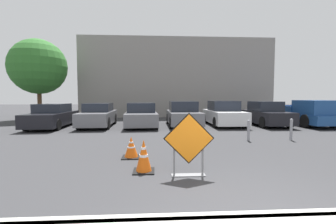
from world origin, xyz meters
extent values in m
plane|color=#333335|center=(0.00, 10.00, 0.00)|extent=(96.00, 96.00, 0.00)
cube|color=#ADAAA3|center=(0.00, 0.00, 0.07)|extent=(30.02, 0.20, 0.14)
cube|color=black|center=(-0.83, 1.95, 0.87)|extent=(1.15, 0.02, 1.15)
cube|color=orange|center=(-0.83, 1.93, 0.87)|extent=(1.09, 0.02, 1.09)
cube|color=slate|center=(-0.83, 1.99, 0.01)|extent=(0.77, 0.20, 0.02)
cube|color=slate|center=(-1.16, 1.99, 0.43)|extent=(0.04, 0.04, 0.87)
cube|color=slate|center=(-0.51, 1.99, 0.43)|extent=(0.04, 0.04, 0.87)
cube|color=black|center=(-1.86, 2.33, 0.01)|extent=(0.51, 0.51, 0.03)
cone|color=#EA590F|center=(-1.86, 2.33, 0.40)|extent=(0.37, 0.37, 0.75)
cylinder|color=white|center=(-1.86, 2.33, 0.57)|extent=(0.12, 0.12, 0.07)
cylinder|color=white|center=(-1.86, 2.33, 0.39)|extent=(0.21, 0.21, 0.07)
cube|color=black|center=(-2.30, 3.63, 0.01)|extent=(0.54, 0.54, 0.03)
cone|color=#EA590F|center=(-2.30, 3.63, 0.33)|extent=(0.40, 0.40, 0.60)
cylinder|color=white|center=(-2.30, 3.63, 0.46)|extent=(0.12, 0.12, 0.05)
cylinder|color=white|center=(-2.30, 3.63, 0.32)|extent=(0.22, 0.22, 0.05)
cube|color=black|center=(-7.71, 10.72, 0.54)|extent=(1.93, 4.48, 0.73)
cube|color=#1E232D|center=(-7.72, 10.84, 1.16)|extent=(1.63, 2.09, 0.51)
cylinder|color=black|center=(-6.85, 9.39, 0.32)|extent=(0.22, 0.64, 0.63)
cylinder|color=black|center=(-8.47, 9.33, 0.32)|extent=(0.22, 0.64, 0.63)
cylinder|color=black|center=(-6.95, 12.12, 0.32)|extent=(0.22, 0.64, 0.63)
cylinder|color=black|center=(-8.57, 12.06, 0.32)|extent=(0.22, 0.64, 0.63)
cube|color=slate|center=(-5.08, 11.01, 0.56)|extent=(1.85, 4.38, 0.73)
cube|color=#1E232D|center=(-5.08, 11.11, 1.18)|extent=(1.57, 2.04, 0.51)
cylinder|color=black|center=(-4.25, 9.69, 0.35)|extent=(0.22, 0.71, 0.70)
cylinder|color=black|center=(-5.82, 9.64, 0.35)|extent=(0.22, 0.71, 0.70)
cylinder|color=black|center=(-4.33, 12.37, 0.35)|extent=(0.22, 0.71, 0.70)
cylinder|color=black|center=(-5.91, 12.32, 0.35)|extent=(0.22, 0.71, 0.70)
cube|color=slate|center=(-2.44, 10.93, 0.53)|extent=(2.11, 4.37, 0.72)
cube|color=#1E232D|center=(-2.45, 11.04, 1.17)|extent=(1.75, 2.06, 0.57)
cylinder|color=black|center=(-1.51, 9.66, 0.30)|extent=(0.24, 0.62, 0.61)
cylinder|color=black|center=(-3.22, 9.56, 0.30)|extent=(0.24, 0.62, 0.61)
cylinder|color=black|center=(-1.67, 12.30, 0.30)|extent=(0.24, 0.62, 0.61)
cylinder|color=black|center=(-3.38, 12.20, 0.30)|extent=(0.24, 0.62, 0.61)
cube|color=slate|center=(0.19, 11.09, 0.55)|extent=(1.91, 4.18, 0.73)
cube|color=#1E232D|center=(0.19, 11.20, 1.23)|extent=(1.66, 1.93, 0.63)
cylinder|color=black|center=(1.06, 9.81, 0.33)|extent=(0.21, 0.67, 0.66)
cylinder|color=black|center=(-0.65, 9.79, 0.33)|extent=(0.21, 0.67, 0.66)
cylinder|color=black|center=(1.03, 12.39, 0.33)|extent=(0.21, 0.67, 0.66)
cylinder|color=black|center=(-0.68, 12.37, 0.33)|extent=(0.21, 0.67, 0.66)
cube|color=silver|center=(2.83, 11.19, 0.56)|extent=(1.93, 4.32, 0.76)
cube|color=#1E232D|center=(2.83, 11.30, 1.26)|extent=(1.67, 2.00, 0.63)
cylinder|color=black|center=(3.67, 9.85, 0.33)|extent=(0.21, 0.65, 0.65)
cylinder|color=black|center=(1.95, 9.87, 0.33)|extent=(0.21, 0.65, 0.65)
cylinder|color=black|center=(3.70, 12.51, 0.33)|extent=(0.21, 0.65, 0.65)
cylinder|color=black|center=(1.99, 12.53, 0.33)|extent=(0.21, 0.65, 0.65)
cube|color=black|center=(5.46, 10.89, 0.56)|extent=(1.82, 4.07, 0.74)
cube|color=#1E232D|center=(5.46, 10.99, 1.23)|extent=(1.57, 1.89, 0.61)
cylinder|color=black|center=(6.29, 9.66, 0.34)|extent=(0.21, 0.69, 0.68)
cylinder|color=black|center=(4.68, 9.63, 0.34)|extent=(0.21, 0.69, 0.68)
cylinder|color=black|center=(6.23, 12.16, 0.34)|extent=(0.21, 0.69, 0.68)
cylinder|color=black|center=(4.63, 12.13, 0.34)|extent=(0.21, 0.69, 0.68)
cube|color=navy|center=(8.09, 11.17, 0.49)|extent=(1.87, 5.21, 0.55)
cube|color=navy|center=(8.10, 10.00, 1.19)|extent=(1.72, 2.09, 0.85)
cube|color=navy|center=(8.09, 13.41, 0.99)|extent=(1.77, 0.10, 0.45)
cube|color=navy|center=(8.98, 12.22, 0.99)|extent=(0.10, 2.50, 0.45)
cube|color=navy|center=(7.21, 12.21, 0.99)|extent=(0.10, 2.50, 0.45)
cylinder|color=black|center=(8.95, 9.61, 0.40)|extent=(0.24, 0.80, 0.80)
cylinder|color=black|center=(7.24, 9.61, 0.40)|extent=(0.24, 0.80, 0.80)
cylinder|color=black|center=(8.95, 12.74, 0.40)|extent=(0.24, 0.80, 0.80)
cylinder|color=black|center=(7.23, 12.73, 0.40)|extent=(0.24, 0.80, 0.80)
cylinder|color=gray|center=(2.25, 5.96, 0.40)|extent=(0.11, 0.11, 0.81)
sphere|color=gray|center=(2.25, 5.96, 0.81)|extent=(0.12, 0.12, 0.12)
cylinder|color=gray|center=(4.06, 5.96, 0.43)|extent=(0.11, 0.11, 0.86)
sphere|color=gray|center=(4.06, 5.96, 0.86)|extent=(0.12, 0.12, 0.12)
cube|color=gray|center=(0.50, 19.71, 3.62)|extent=(17.74, 5.00, 7.23)
cylinder|color=#513823|center=(-10.83, 15.57, 1.30)|extent=(0.32, 0.32, 2.61)
sphere|color=#2D6B28|center=(-10.83, 15.57, 4.23)|extent=(4.32, 4.32, 4.32)
camera|label=1|loc=(-1.59, -2.98, 1.77)|focal=24.00mm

